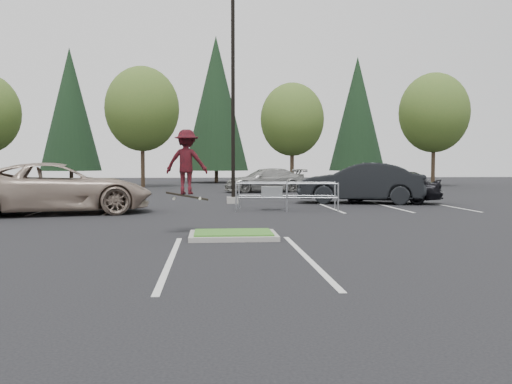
{
  "coord_description": "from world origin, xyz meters",
  "views": [
    {
      "loc": [
        -0.56,
        -13.63,
        1.88
      ],
      "look_at": [
        0.71,
        1.5,
        1.08
      ],
      "focal_mm": 38.0,
      "sensor_mm": 36.0,
      "label": 1
    }
  ],
  "objects": [
    {
      "name": "conif_a",
      "position": [
        -14.0,
        40.0,
        7.1
      ],
      "size": [
        5.72,
        5.72,
        13.0
      ],
      "color": "#38281C",
      "rests_on": "ground"
    },
    {
      "name": "car_r_charc",
      "position": [
        6.5,
        11.5,
        0.96
      ],
      "size": [
        6.17,
        3.43,
        1.93
      ],
      "primitive_type": "imported",
      "rotation": [
        0.0,
        0.0,
        4.46
      ],
      "color": "black",
      "rests_on": "ground"
    },
    {
      "name": "decid_d",
      "position": [
        17.99,
        30.33,
        5.91
      ],
      "size": [
        5.76,
        5.76,
        9.43
      ],
      "color": "#38281C",
      "rests_on": "ground"
    },
    {
      "name": "car_far_silver",
      "position": [
        3.08,
        22.0,
        0.78
      ],
      "size": [
        5.76,
        3.41,
        1.56
      ],
      "primitive_type": "imported",
      "rotation": [
        0.0,
        0.0,
        4.95
      ],
      "color": "#969691",
      "rests_on": "ground"
    },
    {
      "name": "light_pole",
      "position": [
        0.5,
        12.0,
        4.56
      ],
      "size": [
        0.7,
        0.6,
        10.12
      ],
      "color": "gray",
      "rests_on": "ground"
    },
    {
      "name": "stall_lines",
      "position": [
        -1.35,
        6.02,
        0.0
      ],
      "size": [
        22.62,
        17.6,
        0.01
      ],
      "color": "silver",
      "rests_on": "ground"
    },
    {
      "name": "car_r_black",
      "position": [
        8.0,
        11.5,
        0.82
      ],
      "size": [
        5.18,
        3.78,
        1.64
      ],
      "primitive_type": "imported",
      "rotation": [
        0.0,
        0.0,
        4.28
      ],
      "color": "black",
      "rests_on": "ground"
    },
    {
      "name": "ground",
      "position": [
        0.0,
        0.0,
        0.0
      ],
      "size": [
        120.0,
        120.0,
        0.0
      ],
      "primitive_type": "plane",
      "color": "black",
      "rests_on": "ground"
    },
    {
      "name": "cart_corral",
      "position": [
        2.05,
        8.06,
        0.72
      ],
      "size": [
        4.2,
        1.99,
        1.15
      ],
      "rotation": [
        0.0,
        0.0,
        -0.14
      ],
      "color": "#919499",
      "rests_on": "ground"
    },
    {
      "name": "conif_c",
      "position": [
        14.0,
        39.5,
        6.85
      ],
      "size": [
        5.5,
        5.5,
        12.5
      ],
      "color": "#38281C",
      "rests_on": "ground"
    },
    {
      "name": "grass_median",
      "position": [
        0.0,
        0.0,
        0.08
      ],
      "size": [
        2.2,
        1.6,
        0.16
      ],
      "color": "gray",
      "rests_on": "ground"
    },
    {
      "name": "car_l_tan",
      "position": [
        -6.34,
        7.18,
        0.96
      ],
      "size": [
        7.47,
        4.78,
        1.92
      ],
      "primitive_type": "imported",
      "rotation": [
        0.0,
        0.0,
        1.82
      ],
      "color": "gray",
      "rests_on": "ground"
    },
    {
      "name": "conif_b",
      "position": [
        0.0,
        40.5,
        7.85
      ],
      "size": [
        6.38,
        6.38,
        14.5
      ],
      "color": "#38281C",
      "rests_on": "ground"
    },
    {
      "name": "decid_c",
      "position": [
        5.99,
        29.83,
        5.25
      ],
      "size": [
        5.12,
        5.12,
        8.38
      ],
      "color": "#38281C",
      "rests_on": "ground"
    },
    {
      "name": "decid_b",
      "position": [
        -6.01,
        30.53,
        6.04
      ],
      "size": [
        5.89,
        5.89,
        9.64
      ],
      "color": "#38281C",
      "rests_on": "ground"
    },
    {
      "name": "skateboarder",
      "position": [
        -1.2,
        1.0,
        1.91
      ],
      "size": [
        1.22,
        0.83,
        1.91
      ],
      "rotation": [
        0.0,
        0.0,
        2.97
      ],
      "color": "black",
      "rests_on": "ground"
    }
  ]
}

